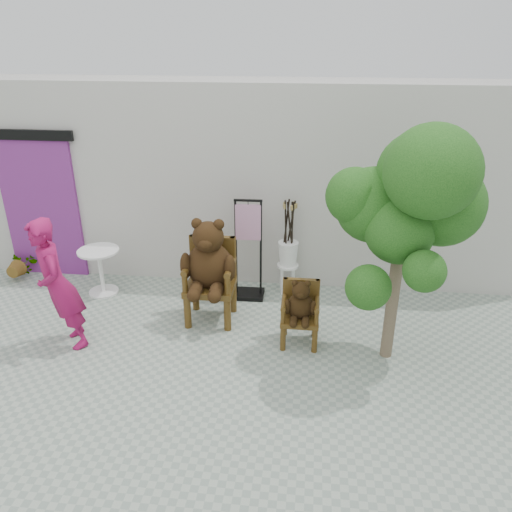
# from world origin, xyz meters

# --- Properties ---
(ground_plane) EXTENTS (60.00, 60.00, 0.00)m
(ground_plane) POSITION_xyz_m (0.00, 0.00, 0.00)
(ground_plane) COLOR gray
(ground_plane) RESTS_ON ground
(back_wall) EXTENTS (9.00, 1.00, 3.00)m
(back_wall) POSITION_xyz_m (0.00, 3.10, 1.50)
(back_wall) COLOR beige
(back_wall) RESTS_ON ground
(doorway) EXTENTS (1.40, 0.11, 2.33)m
(doorway) POSITION_xyz_m (-3.00, 2.58, 1.16)
(doorway) COLOR #762878
(doorway) RESTS_ON ground
(chair_big) EXTENTS (0.73, 0.77, 1.47)m
(chair_big) POSITION_xyz_m (-0.13, 1.45, 0.82)
(chair_big) COLOR #3E290D
(chair_big) RESTS_ON ground
(chair_small) EXTENTS (0.47, 0.48, 0.89)m
(chair_small) POSITION_xyz_m (1.09, 1.02, 0.52)
(chair_small) COLOR #3E290D
(chair_small) RESTS_ON ground
(person) EXTENTS (0.70, 0.74, 1.71)m
(person) POSITION_xyz_m (-1.81, 0.62, 0.85)
(person) COLOR #97124D
(person) RESTS_ON ground
(cafe_table) EXTENTS (0.60, 0.60, 0.70)m
(cafe_table) POSITION_xyz_m (-1.91, 2.01, 0.44)
(cafe_table) COLOR white
(cafe_table) RESTS_ON ground
(display_stand) EXTENTS (0.46, 0.36, 1.51)m
(display_stand) POSITION_xyz_m (0.30, 2.14, 0.58)
(display_stand) COLOR black
(display_stand) RESTS_ON ground
(stool_bucket) EXTENTS (0.32, 0.32, 1.45)m
(stool_bucket) POSITION_xyz_m (0.86, 2.35, 0.64)
(stool_bucket) COLOR white
(stool_bucket) RESTS_ON ground
(tree) EXTENTS (1.73, 1.40, 2.85)m
(tree) POSITION_xyz_m (2.21, 0.89, 1.99)
(tree) COLOR brown
(tree) RESTS_ON ground
(potted_plant) EXTENTS (0.42, 0.36, 0.47)m
(potted_plant) POSITION_xyz_m (-3.40, 2.35, 0.23)
(potted_plant) COLOR #143D10
(potted_plant) RESTS_ON ground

